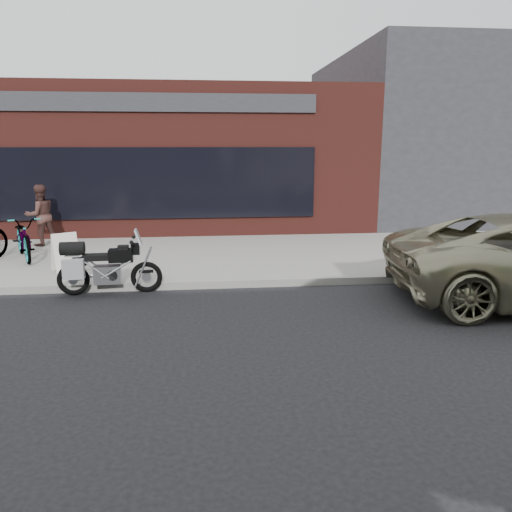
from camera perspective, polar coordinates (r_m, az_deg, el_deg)
name	(u,v)px	position (r m, az deg, el deg)	size (l,w,h in m)	color
ground	(225,383)	(6.11, -3.53, -14.33)	(120.00, 120.00, 0.00)	black
near_sidewalk	(213,253)	(12.74, -4.92, 0.36)	(44.00, 6.00, 0.15)	gray
storefront	(155,159)	(19.52, -11.45, 10.84)	(14.00, 10.07, 4.50)	#5B231D
neighbour_building	(460,139)	(21.96, 22.26, 12.30)	(10.00, 10.00, 6.00)	#28282D
motorcycle	(102,267)	(9.77, -17.16, -1.19)	(1.95, 0.70, 1.23)	black
bicycle_front	(23,237)	(12.81, -25.04, 1.93)	(0.67, 1.93, 1.01)	gray
sandwich_sign	(65,252)	(11.25, -20.98, 0.43)	(0.67, 0.66, 0.81)	white
cafe_patron_left	(40,215)	(14.34, -23.42, 4.30)	(0.78, 0.61, 1.61)	#492C27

